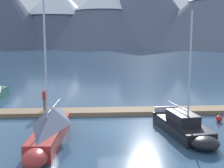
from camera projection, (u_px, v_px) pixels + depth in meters
name	position (u px, v px, depth m)	size (l,w,h in m)	color
ground_plane	(117.00, 129.00, 19.03)	(700.00, 700.00, 0.00)	#2D4C6B
mountain_central_massif	(57.00, 14.00, 203.89)	(80.69, 80.69, 42.13)	#424C60
mountain_shoulder_ridge	(104.00, 15.00, 201.54)	(95.20, 95.20, 41.61)	#4C566B
mountain_east_summit	(144.00, 4.00, 201.62)	(85.17, 85.17, 56.90)	slate
mountain_rear_spur	(212.00, 14.00, 185.51)	(93.35, 93.35, 41.34)	slate
dock	(113.00, 111.00, 22.96)	(29.39, 2.21, 0.30)	#846B4C
sailboat_second_berth	(50.00, 126.00, 16.46)	(1.82, 7.61, 9.37)	#B2332D
sailboat_mid_dock_port	(184.00, 127.00, 17.72)	(2.60, 6.38, 7.28)	black
person_on_dock	(45.00, 98.00, 22.52)	(0.47, 0.42, 1.69)	brown
mooring_buoy_channel_marker	(219.00, 119.00, 20.59)	(0.46, 0.46, 0.54)	red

